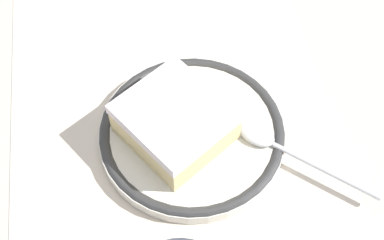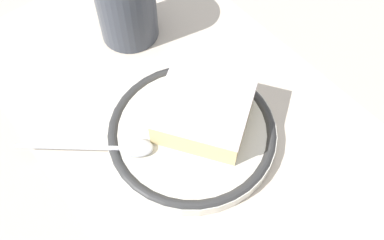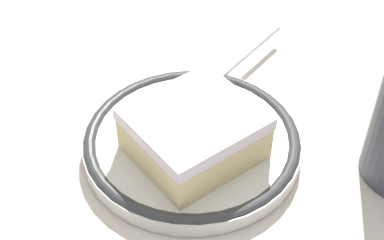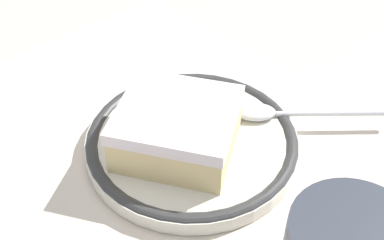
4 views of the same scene
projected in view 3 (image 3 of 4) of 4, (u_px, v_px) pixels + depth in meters
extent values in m
plane|color=#B7B2A8|center=(235.00, 162.00, 0.48)|extent=(2.40, 2.40, 0.00)
cube|color=beige|center=(235.00, 162.00, 0.48)|extent=(0.55, 0.33, 0.00)
cylinder|color=silver|center=(192.00, 143.00, 0.48)|extent=(0.19, 0.19, 0.01)
torus|color=#333333|center=(192.00, 140.00, 0.48)|extent=(0.19, 0.19, 0.01)
cube|color=beige|center=(194.00, 135.00, 0.46)|extent=(0.13, 0.12, 0.03)
cube|color=white|center=(194.00, 115.00, 0.44)|extent=(0.13, 0.13, 0.01)
ellipsoid|color=silver|center=(207.00, 87.00, 0.52)|extent=(0.04, 0.04, 0.01)
cylinder|color=silver|center=(250.00, 52.00, 0.57)|extent=(0.08, 0.09, 0.01)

